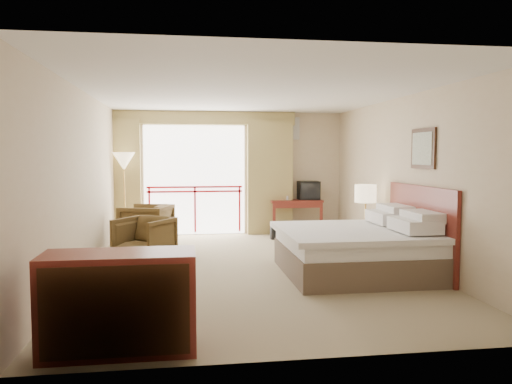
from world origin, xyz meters
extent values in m
plane|color=gray|center=(0.00, 0.00, 0.00)|extent=(7.00, 7.00, 0.00)
plane|color=white|center=(0.00, 0.00, 2.70)|extent=(7.00, 7.00, 0.00)
plane|color=#CBB591|center=(0.00, 3.50, 1.35)|extent=(5.00, 0.00, 5.00)
plane|color=#CBB591|center=(0.00, -3.50, 1.35)|extent=(5.00, 0.00, 5.00)
plane|color=#CBB591|center=(-2.50, 0.00, 1.35)|extent=(0.00, 7.00, 7.00)
plane|color=#CBB591|center=(2.50, 0.00, 1.35)|extent=(0.00, 7.00, 7.00)
plane|color=white|center=(-0.80, 3.48, 1.20)|extent=(2.40, 0.00, 2.40)
cube|color=#A60E17|center=(-0.80, 3.46, 0.95)|extent=(2.09, 0.03, 0.04)
cube|color=#A60E17|center=(-0.80, 3.46, 1.05)|extent=(2.09, 0.03, 0.04)
cube|color=#A60E17|center=(-1.79, 3.46, 0.55)|extent=(0.04, 0.03, 1.00)
cube|color=#A60E17|center=(-0.80, 3.46, 0.55)|extent=(0.04, 0.03, 1.00)
cube|color=#A60E17|center=(0.19, 3.46, 0.55)|extent=(0.04, 0.03, 1.00)
cube|color=olive|center=(-2.45, 3.35, 1.25)|extent=(1.00, 0.26, 2.50)
cube|color=olive|center=(0.85, 3.35, 1.25)|extent=(1.00, 0.26, 2.50)
cube|color=olive|center=(-0.80, 3.38, 2.55)|extent=(4.40, 0.22, 0.28)
cube|color=silver|center=(1.30, 3.47, 2.35)|extent=(0.50, 0.04, 0.50)
cube|color=brown|center=(1.45, -0.60, 0.20)|extent=(2.05, 2.00, 0.40)
cube|color=white|center=(1.45, -0.60, 0.50)|extent=(2.01, 1.96, 0.22)
cube|color=white|center=(1.40, -0.60, 0.63)|extent=(2.09, 2.06, 0.08)
cube|color=white|center=(2.15, -1.05, 0.78)|extent=(0.50, 0.75, 0.18)
cube|color=white|center=(2.15, -0.15, 0.78)|extent=(0.50, 0.75, 0.18)
cube|color=white|center=(2.28, -1.05, 0.90)|extent=(0.40, 0.70, 0.14)
cube|color=white|center=(2.28, -0.15, 0.90)|extent=(0.40, 0.70, 0.14)
cube|color=maroon|center=(2.46, -0.60, 0.65)|extent=(0.06, 2.10, 1.30)
cube|color=black|center=(2.48, -0.60, 1.85)|extent=(0.03, 0.72, 0.60)
cube|color=silver|center=(2.46, -0.60, 1.85)|extent=(0.01, 0.60, 0.48)
cube|color=maroon|center=(2.15, 0.81, 0.27)|extent=(0.38, 0.45, 0.54)
cylinder|color=tan|center=(2.15, 0.86, 0.58)|extent=(0.16, 0.16, 0.04)
cylinder|color=tan|center=(2.15, 0.86, 0.78)|extent=(0.03, 0.03, 0.40)
cylinder|color=#FFE5B2|center=(2.15, 0.86, 1.07)|extent=(0.38, 0.38, 0.31)
cube|color=black|center=(2.10, 0.66, 0.58)|extent=(0.19, 0.15, 0.08)
cube|color=maroon|center=(1.43, 3.30, 0.73)|extent=(1.15, 0.56, 0.05)
cube|color=maroon|center=(0.90, 3.06, 0.36)|extent=(0.06, 0.06, 0.71)
cube|color=maroon|center=(1.96, 3.06, 0.36)|extent=(0.06, 0.06, 0.71)
cube|color=maroon|center=(0.90, 3.54, 0.36)|extent=(0.06, 0.06, 0.71)
cube|color=maroon|center=(1.96, 3.54, 0.36)|extent=(0.06, 0.06, 0.71)
cube|color=maroon|center=(1.43, 3.54, 0.43)|extent=(1.06, 0.03, 0.53)
cube|color=maroon|center=(1.43, 3.05, 0.65)|extent=(1.06, 0.03, 0.12)
cube|color=black|center=(1.73, 3.30, 0.96)|extent=(0.46, 0.36, 0.42)
cube|color=black|center=(1.73, 3.12, 0.96)|extent=(0.42, 0.02, 0.33)
cylinder|color=black|center=(1.08, 3.30, 0.88)|extent=(0.15, 0.15, 0.26)
cylinder|color=white|center=(1.23, 3.25, 0.80)|extent=(0.09, 0.09, 0.10)
cylinder|color=black|center=(0.85, 2.58, 0.15)|extent=(0.31, 0.31, 0.30)
imported|color=#423017|center=(-1.77, 2.24, 0.00)|extent=(1.10, 1.09, 0.80)
imported|color=#423017|center=(-1.69, 0.75, 0.00)|extent=(1.10, 1.11, 0.74)
cylinder|color=black|center=(-1.91, 1.59, 0.47)|extent=(0.44, 0.44, 0.04)
cylinder|color=black|center=(-1.91, 1.59, 0.24)|extent=(0.05, 0.05, 0.44)
cylinder|color=black|center=(-1.91, 1.59, 0.02)|extent=(0.32, 0.32, 0.03)
imported|color=white|center=(-1.91, 1.59, 0.49)|extent=(0.17, 0.22, 0.02)
cylinder|color=tan|center=(-2.26, 3.00, 0.02)|extent=(0.29, 0.29, 0.03)
cylinder|color=tan|center=(-2.26, 3.00, 0.79)|extent=(0.03, 0.03, 1.57)
cone|color=#FFE5B2|center=(-2.26, 3.00, 1.63)|extent=(0.46, 0.46, 0.37)
cube|color=maroon|center=(-1.61, -3.08, 0.45)|extent=(1.34, 0.56, 0.89)
cube|color=black|center=(-1.61, -3.36, 0.45)|extent=(1.23, 0.02, 0.78)
camera|label=1|loc=(-1.04, -7.57, 1.76)|focal=35.00mm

